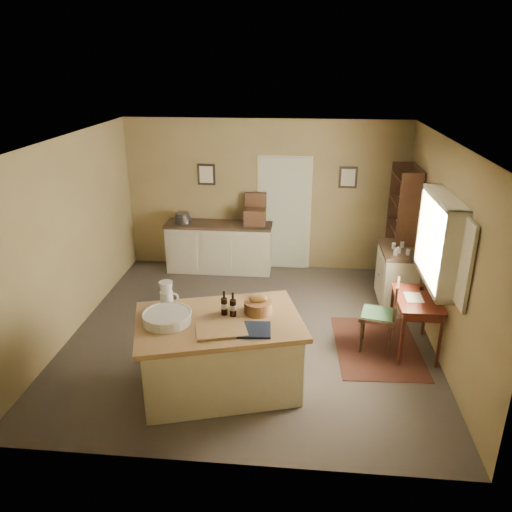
{
  "coord_description": "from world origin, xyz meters",
  "views": [
    {
      "loc": [
        0.67,
        -6.19,
        3.63
      ],
      "look_at": [
        0.07,
        0.06,
        1.15
      ],
      "focal_mm": 35.0,
      "sensor_mm": 36.0,
      "label": 1
    }
  ],
  "objects": [
    {
      "name": "desk_chair",
      "position": [
        1.72,
        -0.25,
        0.49
      ],
      "size": [
        0.55,
        0.55,
        0.98
      ],
      "primitive_type": null,
      "rotation": [
        0.0,
        0.0,
        -0.22
      ],
      "color": "#331C11",
      "rests_on": "ground"
    },
    {
      "name": "shelving_unit",
      "position": [
        2.35,
        1.76,
        1.03
      ],
      "size": [
        0.35,
        0.93,
        2.06
      ],
      "color": "#331C11",
      "rests_on": "ground"
    },
    {
      "name": "writing_desk",
      "position": [
        2.2,
        -0.23,
        0.67
      ],
      "size": [
        0.54,
        0.89,
        0.82
      ],
      "color": "#3B140C",
      "rests_on": "ground"
    },
    {
      "name": "rug",
      "position": [
        1.75,
        -0.23,
        0.0
      ],
      "size": [
        1.17,
        1.65,
        0.01
      ],
      "primitive_type": "cube",
      "rotation": [
        0.0,
        0.0,
        0.05
      ],
      "color": "#472216",
      "rests_on": "ground"
    },
    {
      "name": "window",
      "position": [
        2.42,
        -0.2,
        1.55
      ],
      "size": [
        0.25,
        1.99,
        1.12
      ],
      "color": "beige",
      "rests_on": "ground"
    },
    {
      "name": "ground",
      "position": [
        0.0,
        0.0,
        0.0
      ],
      "size": [
        5.0,
        5.0,
        0.0
      ],
      "primitive_type": "plane",
      "color": "brown",
      "rests_on": "ground"
    },
    {
      "name": "framed_prints",
      "position": [
        0.2,
        2.48,
        1.72
      ],
      "size": [
        2.82,
        0.02,
        0.38
      ],
      "color": "black",
      "rests_on": "ground"
    },
    {
      "name": "ceiling",
      "position": [
        0.0,
        0.0,
        2.7
      ],
      "size": [
        5.0,
        5.0,
        0.0
      ],
      "primitive_type": "plane",
      "color": "silver",
      "rests_on": "wall_back"
    },
    {
      "name": "wall_front",
      "position": [
        0.0,
        -2.5,
        1.35
      ],
      "size": [
        5.0,
        0.1,
        2.7
      ],
      "primitive_type": "cube",
      "color": "#90794D",
      "rests_on": "ground"
    },
    {
      "name": "wall_left",
      "position": [
        -2.5,
        0.0,
        1.35
      ],
      "size": [
        0.1,
        5.0,
        2.7
      ],
      "primitive_type": "cube",
      "color": "#90794D",
      "rests_on": "ground"
    },
    {
      "name": "wall_back",
      "position": [
        0.0,
        2.5,
        1.35
      ],
      "size": [
        5.0,
        0.1,
        2.7
      ],
      "primitive_type": "cube",
      "color": "#90794D",
      "rests_on": "ground"
    },
    {
      "name": "door",
      "position": [
        0.35,
        2.47,
        1.05
      ],
      "size": [
        0.97,
        0.06,
        2.11
      ],
      "primitive_type": "cube",
      "color": "#BABFA1",
      "rests_on": "ground"
    },
    {
      "name": "sideboard",
      "position": [
        -0.8,
        2.2,
        0.48
      ],
      "size": [
        1.91,
        0.54,
        1.18
      ],
      "color": "beige",
      "rests_on": "ground"
    },
    {
      "name": "work_island",
      "position": [
        -0.23,
        -1.31,
        0.48
      ],
      "size": [
        2.1,
        1.66,
        1.2
      ],
      "rotation": [
        0.0,
        0.0,
        0.28
      ],
      "color": "beige",
      "rests_on": "ground"
    },
    {
      "name": "right_cabinet",
      "position": [
        2.2,
        1.21,
        0.46
      ],
      "size": [
        0.54,
        0.97,
        0.99
      ],
      "color": "beige",
      "rests_on": "ground"
    },
    {
      "name": "wall_right",
      "position": [
        2.5,
        0.0,
        1.35
      ],
      "size": [
        0.1,
        5.0,
        2.7
      ],
      "primitive_type": "cube",
      "color": "#90794D",
      "rests_on": "ground"
    }
  ]
}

